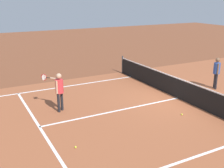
# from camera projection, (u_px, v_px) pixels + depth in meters

# --- Properties ---
(ground_plane) EXTENTS (60.00, 60.00, 0.00)m
(ground_plane) POSITION_uv_depth(u_px,v_px,m) (177.00, 98.00, 12.88)
(ground_plane) COLOR brown
(court_surface_inbounds) EXTENTS (10.62, 24.40, 0.00)m
(court_surface_inbounds) POSITION_uv_depth(u_px,v_px,m) (177.00, 98.00, 12.88)
(court_surface_inbounds) COLOR #9E5433
(court_surface_inbounds) RESTS_ON ground_plane
(line_sideline_left) EXTENTS (0.10, 11.89, 0.01)m
(line_sideline_left) POSITION_uv_depth(u_px,v_px,m) (28.00, 92.00, 13.68)
(line_sideline_left) COLOR white
(line_sideline_left) RESTS_ON ground_plane
(line_service_near) EXTENTS (8.22, 0.10, 0.01)m
(line_service_near) POSITION_uv_depth(u_px,v_px,m) (39.00, 127.00, 10.02)
(line_service_near) COLOR white
(line_service_near) RESTS_ON ground_plane
(line_center_service) EXTENTS (0.10, 6.40, 0.01)m
(line_center_service) POSITION_uv_depth(u_px,v_px,m) (117.00, 111.00, 11.45)
(line_center_service) COLOR white
(line_center_service) RESTS_ON ground_plane
(net) EXTENTS (10.28, 0.09, 1.07)m
(net) POSITION_uv_depth(u_px,v_px,m) (178.00, 88.00, 12.74)
(net) COLOR #33383D
(net) RESTS_ON ground_plane
(player_near) EXTENTS (1.09, 0.66, 1.60)m
(player_near) POSITION_uv_depth(u_px,v_px,m) (59.00, 88.00, 11.15)
(player_near) COLOR black
(player_near) RESTS_ON ground_plane
(player_far) EXTENTS (0.37, 0.32, 1.61)m
(player_far) POSITION_uv_depth(u_px,v_px,m) (217.00, 70.00, 13.95)
(player_far) COLOR black
(player_far) RESTS_ON ground_plane
(tennis_ball_mid_court) EXTENTS (0.07, 0.07, 0.07)m
(tennis_ball_mid_court) POSITION_uv_depth(u_px,v_px,m) (76.00, 147.00, 8.61)
(tennis_ball_mid_court) COLOR #CCE033
(tennis_ball_mid_court) RESTS_ON ground_plane
(tennis_ball_near_net) EXTENTS (0.07, 0.07, 0.07)m
(tennis_ball_near_net) POSITION_uv_depth(u_px,v_px,m) (182.00, 114.00, 11.02)
(tennis_ball_near_net) COLOR #CCE033
(tennis_ball_near_net) RESTS_ON ground_plane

